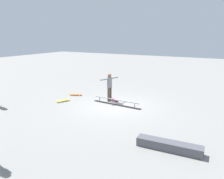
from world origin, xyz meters
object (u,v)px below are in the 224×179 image
skate_ledge (169,146)px  loose_skateboard_yellow (63,100)px  skater_main (110,85)px  loose_skateboard_orange (75,94)px  grind_rail (116,103)px  skateboard_main (114,99)px

skate_ledge → loose_skateboard_yellow: bearing=-20.6°
skater_main → loose_skateboard_orange: skater_main is taller
loose_skateboard_orange → loose_skateboard_yellow: 1.48m
loose_skateboard_orange → loose_skateboard_yellow: bearing=-109.0°
grind_rail → skateboard_main: grind_rail is taller
skater_main → loose_skateboard_yellow: (2.35, 1.42, -0.90)m
skater_main → loose_skateboard_yellow: size_ratio=2.05×
loose_skateboard_yellow → skate_ledge: bearing=92.8°
loose_skateboard_yellow → loose_skateboard_orange: bearing=-147.9°
loose_skateboard_yellow → grind_rail: bearing=131.5°
skateboard_main → loose_skateboard_yellow: bearing=64.8°
loose_skateboard_orange → loose_skateboard_yellow: same height
skate_ledge → loose_skateboard_orange: skate_ledge is taller
skate_ledge → grind_rail: bearing=-42.4°
loose_skateboard_orange → skateboard_main: bearing=-23.3°
loose_skateboard_orange → loose_skateboard_yellow: (-0.22, 1.46, 0.00)m
skateboard_main → loose_skateboard_yellow: (2.50, 1.67, 0.00)m
skate_ledge → loose_skateboard_orange: 8.33m
grind_rail → loose_skateboard_yellow: grind_rail is taller
skateboard_main → grind_rail: bearing=159.1°
skater_main → loose_skateboard_orange: bearing=-71.5°
skate_ledge → skater_main: 6.24m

